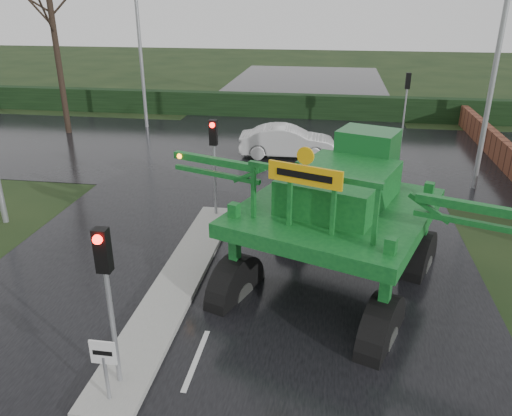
# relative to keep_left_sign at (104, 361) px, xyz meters

# --- Properties ---
(ground) EXTENTS (140.00, 140.00, 0.00)m
(ground) POSITION_rel_keep_left_sign_xyz_m (1.30, 1.50, -1.06)
(ground) COLOR black
(ground) RESTS_ON ground
(road_main) EXTENTS (14.00, 80.00, 0.02)m
(road_main) POSITION_rel_keep_left_sign_xyz_m (1.30, 11.50, -1.05)
(road_main) COLOR black
(road_main) RESTS_ON ground
(road_cross) EXTENTS (80.00, 12.00, 0.02)m
(road_cross) POSITION_rel_keep_left_sign_xyz_m (1.30, 17.50, -1.05)
(road_cross) COLOR black
(road_cross) RESTS_ON ground
(median_island) EXTENTS (1.20, 10.00, 0.16)m
(median_island) POSITION_rel_keep_left_sign_xyz_m (0.00, 4.50, -0.97)
(median_island) COLOR gray
(median_island) RESTS_ON ground
(hedge_row) EXTENTS (44.00, 0.90, 1.50)m
(hedge_row) POSITION_rel_keep_left_sign_xyz_m (1.30, 25.50, -0.31)
(hedge_row) COLOR black
(hedge_row) RESTS_ON ground
(brick_wall) EXTENTS (0.40, 20.00, 1.20)m
(brick_wall) POSITION_rel_keep_left_sign_xyz_m (11.80, 17.50, -0.46)
(brick_wall) COLOR #592D1E
(brick_wall) RESTS_ON ground
(keep_left_sign) EXTENTS (0.50, 0.07, 1.35)m
(keep_left_sign) POSITION_rel_keep_left_sign_xyz_m (0.00, 0.00, 0.00)
(keep_left_sign) COLOR gray
(keep_left_sign) RESTS_ON ground
(traffic_signal_near) EXTENTS (0.26, 0.33, 3.52)m
(traffic_signal_near) POSITION_rel_keep_left_sign_xyz_m (0.00, 0.49, 1.53)
(traffic_signal_near) COLOR gray
(traffic_signal_near) RESTS_ON ground
(traffic_signal_mid) EXTENTS (0.26, 0.33, 3.52)m
(traffic_signal_mid) POSITION_rel_keep_left_sign_xyz_m (0.00, 8.99, 1.53)
(traffic_signal_mid) COLOR gray
(traffic_signal_mid) RESTS_ON ground
(traffic_signal_far) EXTENTS (0.26, 0.33, 3.52)m
(traffic_signal_far) POSITION_rel_keep_left_sign_xyz_m (7.80, 21.51, 1.53)
(traffic_signal_far) COLOR gray
(traffic_signal_far) RESTS_ON ground
(street_light_right) EXTENTS (3.85, 0.30, 10.00)m
(street_light_right) POSITION_rel_keep_left_sign_xyz_m (9.49, 13.50, 4.93)
(street_light_right) COLOR gray
(street_light_right) RESTS_ON ground
(street_light_left_far) EXTENTS (3.85, 0.30, 10.00)m
(street_light_left_far) POSITION_rel_keep_left_sign_xyz_m (-6.89, 21.50, 4.93)
(street_light_left_far) COLOR gray
(street_light_left_far) RESTS_ON ground
(crop_sprayer) EXTENTS (9.18, 7.23, 5.43)m
(crop_sprayer) POSITION_rel_keep_left_sign_xyz_m (1.73, 4.45, 1.51)
(crop_sprayer) COLOR black
(crop_sprayer) RESTS_ON ground
(white_sedan) EXTENTS (4.72, 1.93, 1.52)m
(white_sedan) POSITION_rel_keep_left_sign_xyz_m (1.79, 16.71, -1.06)
(white_sedan) COLOR silver
(white_sedan) RESTS_ON ground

